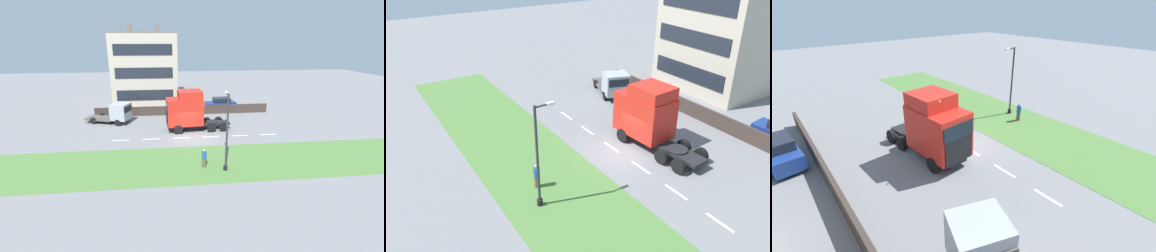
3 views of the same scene
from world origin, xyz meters
TOP-DOWN VIEW (x-y plane):
  - ground_plane at (0.00, 0.00)m, footprint 120.00×120.00m
  - grass_verge at (-6.00, 0.00)m, footprint 7.00×44.00m
  - lane_markings at (0.00, -0.70)m, footprint 0.16×17.80m
  - boundary_wall at (9.00, 0.00)m, footprint 0.25×24.00m
  - building_block at (17.86, 5.37)m, footprint 10.83×9.72m
  - lorry_cab at (2.46, 0.05)m, footprint 3.05×7.43m
  - flatbed_truck at (5.96, 8.44)m, footprint 3.93×6.00m
  - lamp_post at (-7.39, -2.14)m, footprint 1.29×0.33m
  - pedestrian at (-6.80, -0.50)m, footprint 0.39×0.39m

SIDE VIEW (x-z plane):
  - ground_plane at x=0.00m, z-range 0.00..0.00m
  - lane_markings at x=0.00m, z-range 0.00..0.00m
  - grass_verge at x=-6.00m, z-range 0.00..0.01m
  - boundary_wall at x=9.00m, z-range 0.00..1.26m
  - pedestrian at x=-6.80m, z-range -0.02..1.59m
  - flatbed_truck at x=5.96m, z-range 0.08..2.61m
  - lorry_cab at x=2.46m, z-range -0.06..4.70m
  - lamp_post at x=-7.39m, z-range -0.27..5.96m
  - building_block at x=17.86m, z-range -0.54..11.67m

